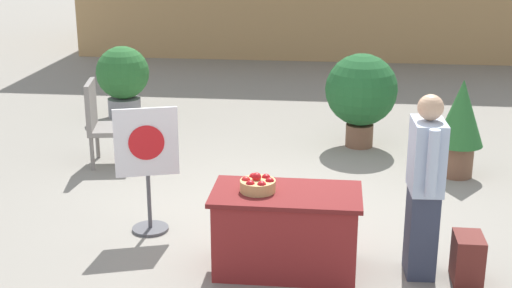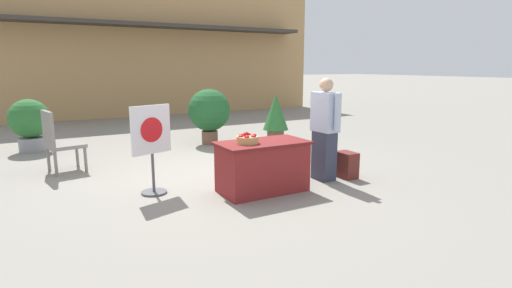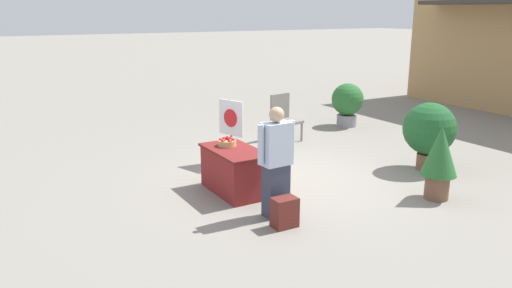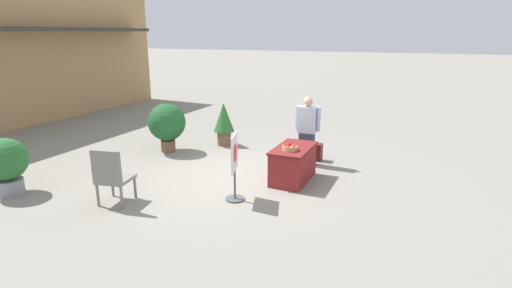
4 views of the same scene
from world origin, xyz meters
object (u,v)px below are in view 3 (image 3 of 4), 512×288
at_px(backpack, 285,212).
at_px(potted_plant_far_right, 440,157).
at_px(potted_plant_far_left, 347,102).
at_px(apple_basket, 227,142).
at_px(poster_board, 231,130).
at_px(potted_plant_near_left, 429,130).
at_px(display_table, 235,171).
at_px(person_visitor, 276,162).
at_px(patio_chair, 284,116).

relative_size(backpack, potted_plant_far_right, 0.35).
bearing_deg(potted_plant_far_right, potted_plant_far_left, 155.44).
xyz_separation_m(backpack, potted_plant_far_left, (-4.42, 4.82, 0.42)).
height_order(apple_basket, potted_plant_far_right, potted_plant_far_right).
height_order(poster_board, potted_plant_far_left, poster_board).
relative_size(poster_board, potted_plant_near_left, 0.99).
bearing_deg(potted_plant_far_left, apple_basket, -61.28).
distance_m(display_table, person_visitor, 1.24).
height_order(person_visitor, potted_plant_far_left, person_visitor).
height_order(person_visitor, patio_chair, person_visitor).
height_order(display_table, backpack, display_table).
bearing_deg(apple_basket, backpack, -1.24).
relative_size(display_table, potted_plant_near_left, 1.02).
height_order(poster_board, patio_chair, poster_board).
bearing_deg(potted_plant_far_left, potted_plant_far_right, -24.56).
height_order(apple_basket, potted_plant_far_left, potted_plant_far_left).
xyz_separation_m(display_table, apple_basket, (-0.25, -0.01, 0.42)).
height_order(apple_basket, potted_plant_near_left, potted_plant_near_left).
bearing_deg(display_table, potted_plant_far_left, 120.99).
bearing_deg(potted_plant_far_right, poster_board, -149.12).
height_order(backpack, poster_board, poster_board).
bearing_deg(patio_chair, potted_plant_near_left, 8.18).
bearing_deg(person_visitor, poster_board, -16.10).
xyz_separation_m(person_visitor, potted_plant_far_left, (-4.03, 4.72, -0.18)).
height_order(potted_plant_far_left, potted_plant_far_right, potted_plant_far_right).
distance_m(apple_basket, potted_plant_far_left, 5.46).
xyz_separation_m(person_visitor, backpack, (0.39, -0.10, -0.60)).
distance_m(person_visitor, potted_plant_far_right, 2.66).
bearing_deg(person_visitor, potted_plant_far_left, -52.22).
bearing_deg(backpack, person_visitor, 165.26).
distance_m(person_visitor, backpack, 0.73).
bearing_deg(backpack, potted_plant_far_left, 132.47).
bearing_deg(person_visitor, patio_chair, -37.42).
distance_m(poster_board, potted_plant_far_left, 4.37).
bearing_deg(potted_plant_near_left, backpack, -77.61).
xyz_separation_m(poster_board, potted_plant_far_right, (3.26, 1.95, -0.01)).
distance_m(display_table, potted_plant_far_right, 3.23).
relative_size(backpack, potted_plant_far_left, 0.38).
xyz_separation_m(apple_basket, person_visitor, (1.41, 0.06, 0.02)).
bearing_deg(potted_plant_near_left, apple_basket, -104.89).
distance_m(apple_basket, poster_board, 1.33).
bearing_deg(potted_plant_near_left, display_table, -101.28).
relative_size(backpack, poster_board, 0.33).
distance_m(display_table, apple_basket, 0.49).
bearing_deg(poster_board, display_table, 46.60).
xyz_separation_m(backpack, poster_board, (-2.94, 0.71, 0.48)).
bearing_deg(potted_plant_near_left, potted_plant_far_left, 162.87).
xyz_separation_m(apple_basket, patio_chair, (-2.22, 2.58, -0.22)).
distance_m(poster_board, patio_chair, 2.19).
bearing_deg(person_visitor, display_table, -0.00).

